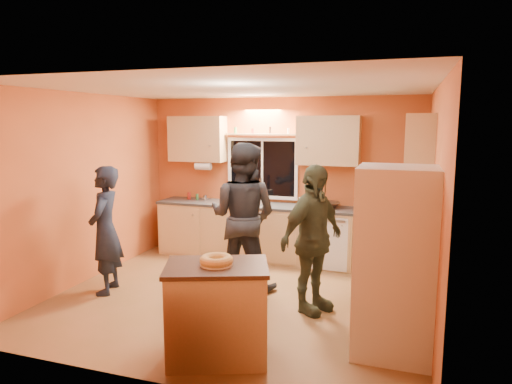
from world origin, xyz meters
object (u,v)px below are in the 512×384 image
at_px(refrigerator, 395,262).
at_px(person_center, 243,217).
at_px(island, 217,311).
at_px(person_left, 105,230).
at_px(person_right, 313,239).

bearing_deg(refrigerator, person_center, 148.72).
relative_size(refrigerator, person_center, 0.93).
bearing_deg(island, person_left, 130.45).
height_order(refrigerator, person_center, person_center).
distance_m(island, person_right, 1.54).
xyz_separation_m(refrigerator, person_right, (-0.93, 0.71, -0.03)).
height_order(island, person_center, person_center).
bearing_deg(island, person_right, 44.59).
bearing_deg(person_right, refrigerator, -99.75).
height_order(refrigerator, person_right, refrigerator).
height_order(person_center, person_right, person_center).
distance_m(person_center, person_right, 1.14).
relative_size(refrigerator, person_left, 1.09).
xyz_separation_m(refrigerator, island, (-1.55, -0.65, -0.44)).
xyz_separation_m(island, person_left, (-2.04, 1.12, 0.37)).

